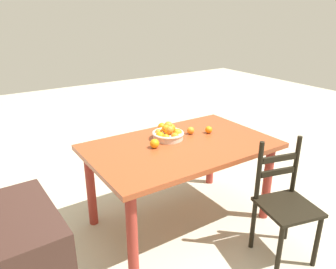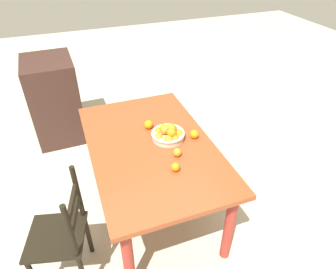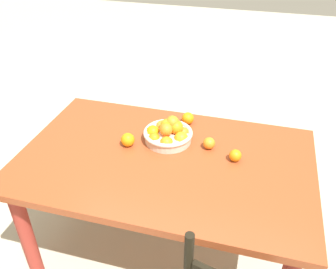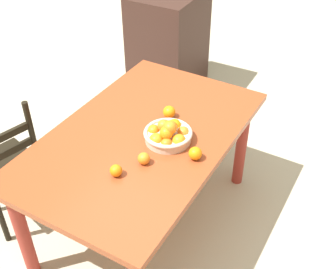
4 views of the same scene
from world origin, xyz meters
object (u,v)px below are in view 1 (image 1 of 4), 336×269
at_px(dining_table, 181,155).
at_px(orange_loose_0, 162,127).
at_px(fruit_bowl, 168,133).
at_px(orange_loose_2, 191,131).
at_px(orange_loose_1, 155,144).
at_px(chair_near_window, 284,205).
at_px(orange_loose_3, 209,130).

relative_size(dining_table, orange_loose_0, 21.14).
height_order(fruit_bowl, orange_loose_2, fruit_bowl).
bearing_deg(orange_loose_1, orange_loose_2, -167.85).
distance_m(chair_near_window, fruit_bowl, 1.09).
distance_m(dining_table, orange_loose_3, 0.39).
bearing_deg(chair_near_window, fruit_bowl, 128.30).
bearing_deg(orange_loose_0, orange_loose_3, 137.50).
bearing_deg(orange_loose_2, orange_loose_0, -52.41).
distance_m(orange_loose_1, orange_loose_2, 0.45).
relative_size(orange_loose_0, orange_loose_1, 0.96).
relative_size(chair_near_window, orange_loose_2, 13.95).
height_order(chair_near_window, orange_loose_3, chair_near_window).
xyz_separation_m(chair_near_window, fruit_bowl, (0.42, -0.94, 0.36)).
height_order(chair_near_window, orange_loose_2, chair_near_window).
bearing_deg(fruit_bowl, dining_table, 98.67).
relative_size(fruit_bowl, orange_loose_2, 4.21).
xyz_separation_m(dining_table, orange_loose_2, (-0.21, -0.15, 0.13)).
xyz_separation_m(dining_table, orange_loose_0, (-0.04, -0.36, 0.14)).
height_order(chair_near_window, fruit_bowl, chair_near_window).
distance_m(orange_loose_0, orange_loose_3, 0.43).
xyz_separation_m(orange_loose_1, orange_loose_3, (-0.58, -0.02, -0.01)).
height_order(orange_loose_1, orange_loose_2, orange_loose_1).
distance_m(chair_near_window, orange_loose_0, 1.25).
height_order(fruit_bowl, orange_loose_0, fruit_bowl).
bearing_deg(orange_loose_2, dining_table, 34.86).
bearing_deg(orange_loose_2, fruit_bowl, -3.41).
bearing_deg(orange_loose_1, dining_table, 166.99).
relative_size(fruit_bowl, orange_loose_3, 4.28).
xyz_separation_m(orange_loose_2, orange_loose_3, (-0.15, 0.07, -0.00)).
bearing_deg(orange_loose_2, orange_loose_3, 154.07).
distance_m(orange_loose_2, orange_loose_3, 0.17).
bearing_deg(dining_table, orange_loose_0, -96.43).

